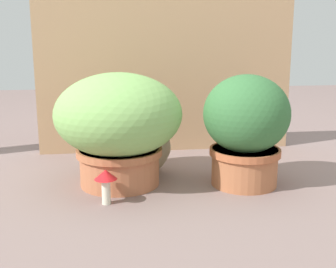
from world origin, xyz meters
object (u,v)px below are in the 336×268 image
at_px(mushroom_ornament_red, 106,179).
at_px(leafy_planter, 246,127).
at_px(cat, 145,145).
at_px(mushroom_ornament_pink, 103,163).
at_px(grass_planter, 119,123).

bearing_deg(mushroom_ornament_red, leafy_planter, 14.20).
bearing_deg(cat, mushroom_ornament_pink, -134.41).
distance_m(cat, mushroom_ornament_red, 0.32).
height_order(grass_planter, cat, grass_planter).
xyz_separation_m(cat, mushroom_ornament_red, (-0.15, -0.28, -0.04)).
relative_size(leafy_planter, mushroom_ornament_pink, 2.80).
bearing_deg(cat, leafy_planter, -24.17).
distance_m(mushroom_ornament_red, mushroom_ornament_pink, 0.12).
distance_m(leafy_planter, cat, 0.39).
xyz_separation_m(leafy_planter, mushroom_ornament_red, (-0.49, -0.13, -0.13)).
bearing_deg(grass_planter, mushroom_ornament_red, -104.27).
relative_size(grass_planter, mushroom_ornament_red, 3.93).
height_order(mushroom_ornament_red, mushroom_ornament_pink, mushroom_ornament_pink).
bearing_deg(mushroom_ornament_pink, mushroom_ornament_red, -85.57).
relative_size(cat, mushroom_ornament_red, 3.21).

